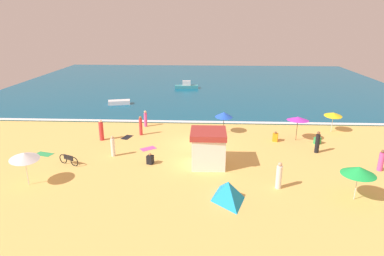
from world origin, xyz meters
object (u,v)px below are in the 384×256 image
beachgoer_6 (317,140)px  small_boat_0 (119,102)px  beach_tent (228,191)px  parked_bicycle (69,160)px  beach_umbrella_3 (359,171)px  beach_umbrella_4 (333,114)px  beachgoer_0 (317,143)px  beachgoer_3 (141,126)px  beachgoer_2 (150,159)px  beachgoer_8 (113,147)px  beachgoer_9 (101,131)px  small_boat_1 (186,86)px  beachgoer_5 (275,137)px  beachgoer_4 (146,119)px  beachgoer_7 (279,176)px  lifeguard_cabana (208,148)px  beachgoer_1 (381,161)px  beach_umbrella_0 (224,115)px  beach_umbrella_2 (298,119)px  beach_umbrella_1 (24,156)px

beachgoer_6 → small_boat_0: 23.83m
beach_tent → parked_bicycle: size_ratio=1.59×
beach_umbrella_3 → beach_umbrella_4: (2.98, 12.59, -0.16)m
beachgoer_0 → beachgoer_3: bearing=166.5°
beachgoer_2 → beachgoer_6: 14.35m
beach_tent → small_boat_0: beach_tent is taller
beachgoer_2 → beach_umbrella_3: bearing=-19.2°
parked_bicycle → beachgoer_8: bearing=31.8°
beachgoer_8 → small_boat_0: bearing=102.9°
beachgoer_9 → parked_bicycle: bearing=-98.9°
beach_tent → small_boat_1: (-4.50, 32.50, -0.11)m
beachgoer_2 → beachgoer_5: size_ratio=0.94×
beach_umbrella_3 → beachgoer_4: beach_umbrella_3 is taller
beachgoer_7 → small_boat_0: (-15.40, 20.58, -0.47)m
lifeguard_cabana → small_boat_0: 20.51m
beach_tent → beachgoer_1: 11.75m
beach_umbrella_4 → beachgoer_4: (-17.77, 0.77, -0.92)m
beachgoer_3 → beachgoer_2: bearing=-73.2°
beach_umbrella_0 → beach_umbrella_4: (10.18, 0.82, -0.06)m
beach_umbrella_3 → beachgoer_1: beach_umbrella_3 is taller
lifeguard_cabana → beach_umbrella_2: lifeguard_cabana is taller
beachgoer_0 → beachgoer_7: beachgoer_0 is taller
small_boat_1 → beach_umbrella_2: bearing=-63.5°
beachgoer_3 → beachgoer_5: size_ratio=2.00×
beach_umbrella_1 → small_boat_0: bearing=88.6°
beachgoer_1 → beachgoer_8: bearing=175.0°
beach_tent → beachgoer_7: beachgoer_7 is taller
beachgoer_2 → beachgoer_9: (-5.09, 4.82, 0.51)m
beachgoer_0 → beachgoer_1: 4.66m
lifeguard_cabana → beachgoer_5: bearing=42.0°
beachgoer_5 → beachgoer_6: 3.50m
beach_umbrella_3 → beach_umbrella_1: bearing=177.4°
beachgoer_2 → beachgoer_9: beachgoer_9 is taller
lifeguard_cabana → beach_umbrella_4: bearing=35.0°
lifeguard_cabana → beach_umbrella_3: (8.63, -4.47, 0.52)m
beach_umbrella_0 → beachgoer_7: bearing=-74.2°
beachgoer_8 → beach_umbrella_0: bearing=34.2°
beach_umbrella_2 → beachgoer_4: size_ratio=1.45×
beachgoer_9 → small_boat_1: 23.62m
beachgoer_3 → beachgoer_7: bearing=-42.4°
parked_bicycle → small_boat_0: (-0.84, 17.70, -0.03)m
beach_umbrella_2 → beachgoer_7: (-3.29, -8.90, -1.15)m
beach_umbrella_3 → beach_tent: beach_umbrella_3 is taller
beachgoer_4 → beachgoer_5: (12.00, -3.63, -0.41)m
beach_umbrella_3 → beachgoer_3: beach_umbrella_3 is taller
beachgoer_6 → beachgoer_2: bearing=-160.5°
beach_tent → beachgoer_9: bearing=137.4°
beachgoer_4 → beachgoer_3: bearing=-89.5°
beach_tent → lifeguard_cabana: bearing=103.8°
beach_umbrella_1 → parked_bicycle: bearing=66.9°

